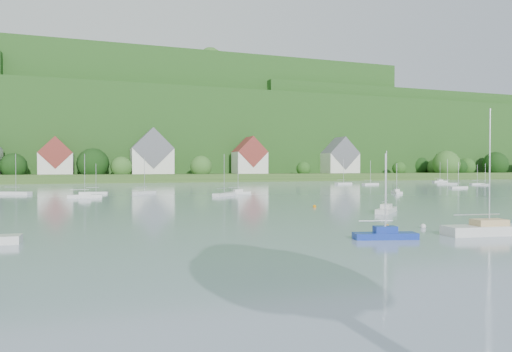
# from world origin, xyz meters

# --- Properties ---
(far_shore_strip) EXTENTS (600.00, 60.00, 3.00)m
(far_shore_strip) POSITION_xyz_m (0.00, 200.00, 1.50)
(far_shore_strip) COLOR #2A491B
(far_shore_strip) RESTS_ON ground
(forested_ridge) EXTENTS (620.00, 181.22, 69.89)m
(forested_ridge) POSITION_xyz_m (0.39, 268.57, 22.89)
(forested_ridge) COLOR #163C13
(forested_ridge) RESTS_ON ground
(village_building_1) EXTENTS (12.00, 9.36, 14.00)m
(village_building_1) POSITION_xyz_m (-30.00, 189.00, 8.75)
(village_building_1) COLOR silver
(village_building_1) RESTS_ON far_shore_strip
(village_building_2) EXTENTS (16.00, 11.44, 18.00)m
(village_building_2) POSITION_xyz_m (5.00, 188.00, 10.27)
(village_building_2) COLOR silver
(village_building_2) RESTS_ON far_shore_strip
(village_building_3) EXTENTS (13.00, 10.40, 15.50)m
(village_building_3) POSITION_xyz_m (45.00, 186.00, 9.43)
(village_building_3) COLOR silver
(village_building_3) RESTS_ON far_shore_strip
(village_building_4) EXTENTS (15.00, 10.40, 16.50)m
(village_building_4) POSITION_xyz_m (90.00, 190.00, 9.59)
(village_building_4) COLOR silver
(village_building_4) RESTS_ON far_shore_strip
(near_sailboat_1) EXTENTS (4.99, 2.51, 6.49)m
(near_sailboat_1) POSITION_xyz_m (3.74, 29.07, 0.39)
(near_sailboat_1) COLOR #142F97
(near_sailboat_1) RESTS_ON ground
(near_sailboat_2) EXTENTS (7.76, 3.11, 10.18)m
(near_sailboat_2) POSITION_xyz_m (13.03, 28.27, 0.50)
(near_sailboat_2) COLOR silver
(near_sailboat_2) RESTS_ON ground
(near_sailboat_3) EXTENTS (5.04, 4.97, 7.47)m
(near_sailboat_3) POSITION_xyz_m (16.27, 47.08, 0.42)
(near_sailboat_3) COLOR silver
(near_sailboat_3) RESTS_ON ground
(mooring_buoy_1) EXTENTS (0.50, 0.50, 0.50)m
(mooring_buoy_1) POSITION_xyz_m (10.81, 33.54, 0.00)
(mooring_buoy_1) COLOR silver
(mooring_buoy_1) RESTS_ON ground
(mooring_buoy_2) EXTENTS (0.48, 0.48, 0.48)m
(mooring_buoy_2) POSITION_xyz_m (7.53, 34.23, 0.00)
(mooring_buoy_2) COLOR orange
(mooring_buoy_2) RESTS_ON ground
(mooring_buoy_3) EXTENTS (0.46, 0.46, 0.46)m
(mooring_buoy_3) POSITION_xyz_m (11.41, 56.67, 0.00)
(mooring_buoy_3) COLOR orange
(mooring_buoy_3) RESTS_ON ground
(far_sailboat_cluster) EXTENTS (198.26, 72.77, 8.71)m
(far_sailboat_cluster) POSITION_xyz_m (5.36, 113.97, 0.37)
(far_sailboat_cluster) COLOR silver
(far_sailboat_cluster) RESTS_ON ground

